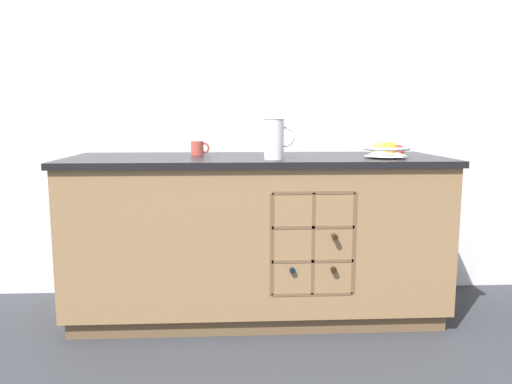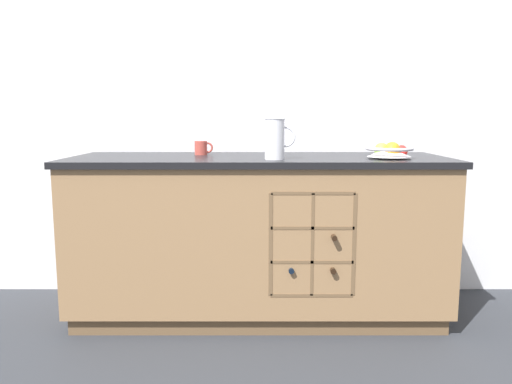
# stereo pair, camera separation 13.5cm
# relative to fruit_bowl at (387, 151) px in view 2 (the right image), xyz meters

# --- Properties ---
(ground_plane) EXTENTS (14.00, 14.00, 0.00)m
(ground_plane) POSITION_rel_fruit_bowl_xyz_m (-0.70, 0.13, -0.96)
(ground_plane) COLOR #2D3035
(back_wall) EXTENTS (4.46, 0.06, 2.55)m
(back_wall) POSITION_rel_fruit_bowl_xyz_m (-0.70, 0.56, 0.32)
(back_wall) COLOR white
(back_wall) RESTS_ON ground_plane
(kitchen_island) EXTENTS (2.10, 0.76, 0.92)m
(kitchen_island) POSITION_rel_fruit_bowl_xyz_m (-0.70, 0.13, -0.49)
(kitchen_island) COLOR brown
(kitchen_island) RESTS_ON ground_plane
(fruit_bowl) EXTENTS (0.25, 0.25, 0.09)m
(fruit_bowl) POSITION_rel_fruit_bowl_xyz_m (0.00, 0.00, 0.00)
(fruit_bowl) COLOR silver
(fruit_bowl) RESTS_ON kitchen_island
(white_pitcher) EXTENTS (0.16, 0.11, 0.21)m
(white_pitcher) POSITION_rel_fruit_bowl_xyz_m (-0.61, -0.06, 0.07)
(white_pitcher) COLOR white
(white_pitcher) RESTS_ON kitchen_island
(ceramic_mug) EXTENTS (0.11, 0.07, 0.08)m
(ceramic_mug) POSITION_rel_fruit_bowl_xyz_m (-1.03, 0.26, -0.00)
(ceramic_mug) COLOR #B7473D
(ceramic_mug) RESTS_ON kitchen_island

